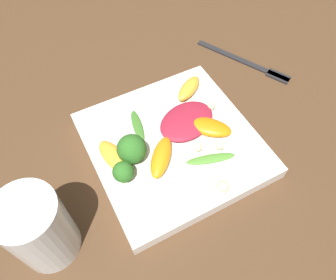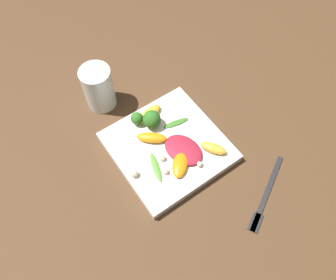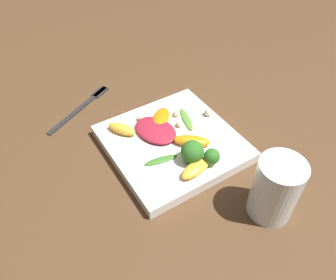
{
  "view_description": "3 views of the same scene",
  "coord_description": "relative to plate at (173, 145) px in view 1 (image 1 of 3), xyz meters",
  "views": [
    {
      "loc": [
        -0.25,
        0.14,
        0.43
      ],
      "look_at": [
        -0.01,
        0.01,
        0.05
      ],
      "focal_mm": 35.0,
      "sensor_mm": 36.0,
      "label": 1
    },
    {
      "loc": [
        -0.21,
        -0.3,
        0.68
      ],
      "look_at": [
        -0.0,
        0.0,
        0.04
      ],
      "focal_mm": 35.0,
      "sensor_mm": 36.0,
      "label": 2
    },
    {
      "loc": [
        0.25,
        0.39,
        0.48
      ],
      "look_at": [
        0.02,
        0.01,
        0.04
      ],
      "focal_mm": 35.0,
      "sensor_mm": 36.0,
      "label": 3
    }
  ],
  "objects": [
    {
      "name": "orange_segment_2",
      "position": [
        0.08,
        -0.07,
        0.02
      ],
      "size": [
        0.05,
        0.06,
        0.02
      ],
      "color": "#FCAD33",
      "rests_on": "plate"
    },
    {
      "name": "radicchio_leaf_0",
      "position": [
        0.02,
        -0.03,
        0.02
      ],
      "size": [
        0.09,
        0.11,
        0.01
      ],
      "color": "maroon",
      "rests_on": "plate"
    },
    {
      "name": "plate",
      "position": [
        0.0,
        0.0,
        0.0
      ],
      "size": [
        0.25,
        0.25,
        0.02
      ],
      "color": "white",
      "rests_on": "ground_plane"
    },
    {
      "name": "arugula_sprig_0",
      "position": [
        0.05,
        0.04,
        0.01
      ],
      "size": [
        0.07,
        0.03,
        0.0
      ],
      "color": "#3D7528",
      "rests_on": "plate"
    },
    {
      "name": "orange_segment_3",
      "position": [
        0.01,
        0.09,
        0.02
      ],
      "size": [
        0.07,
        0.04,
        0.02
      ],
      "color": "#FCAD33",
      "rests_on": "plate"
    },
    {
      "name": "orange_segment_1",
      "position": [
        -0.02,
        0.03,
        0.02
      ],
      "size": [
        0.07,
        0.07,
        0.02
      ],
      "color": "orange",
      "rests_on": "plate"
    },
    {
      "name": "macadamia_nut_0",
      "position": [
        -0.05,
        -0.05,
        0.02
      ],
      "size": [
        0.01,
        0.01,
        0.01
      ],
      "color": "beige",
      "rests_on": "plate"
    },
    {
      "name": "arugula_sprig_1",
      "position": [
        -0.06,
        -0.03,
        0.01
      ],
      "size": [
        0.04,
        0.08,
        0.0
      ],
      "color": "#518E33",
      "rests_on": "plate"
    },
    {
      "name": "macadamia_nut_2",
      "position": [
        -0.03,
        -0.02,
        0.02
      ],
      "size": [
        0.01,
        0.01,
        0.01
      ],
      "color": "beige",
      "rests_on": "plate"
    },
    {
      "name": "macadamia_nut_1",
      "position": [
        -0.11,
        -0.02,
        0.02
      ],
      "size": [
        0.02,
        0.02,
        0.02
      ],
      "color": "beige",
      "rests_on": "plate"
    },
    {
      "name": "macadamia_nut_3",
      "position": [
        0.03,
        -0.08,
        0.02
      ],
      "size": [
        0.01,
        0.01,
        0.01
      ],
      "color": "beige",
      "rests_on": "plate"
    },
    {
      "name": "orange_segment_0",
      "position": [
        -0.01,
        -0.06,
        0.02
      ],
      "size": [
        0.07,
        0.07,
        0.02
      ],
      "color": "orange",
      "rests_on": "plate"
    },
    {
      "name": "fork",
      "position": [
        0.1,
        -0.23,
        -0.01
      ],
      "size": [
        0.18,
        0.1,
        0.01
      ],
      "color": "#262628",
      "rests_on": "ground_plane"
    },
    {
      "name": "drinking_glass",
      "position": [
        -0.06,
        0.21,
        0.05
      ],
      "size": [
        0.08,
        0.08,
        0.11
      ],
      "color": "white",
      "rests_on": "ground_plane"
    },
    {
      "name": "broccoli_floret_1",
      "position": [
        -0.03,
        0.09,
        0.03
      ],
      "size": [
        0.03,
        0.03,
        0.03
      ],
      "color": "#7A9E51",
      "rests_on": "plate"
    },
    {
      "name": "broccoli_floret_0",
      "position": [
        -0.0,
        0.07,
        0.03
      ],
      "size": [
        0.04,
        0.04,
        0.05
      ],
      "color": "#7A9E51",
      "rests_on": "plate"
    },
    {
      "name": "ground_plane",
      "position": [
        0.0,
        0.0,
        -0.01
      ],
      "size": [
        2.4,
        2.4,
        0.0
      ],
      "primitive_type": "plane",
      "color": "#4C331E"
    }
  ]
}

